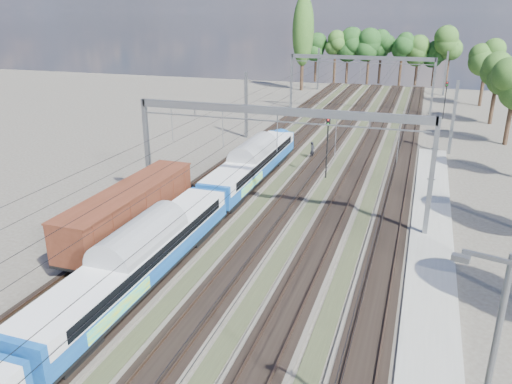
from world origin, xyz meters
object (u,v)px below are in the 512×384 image
(emu_train, at_px, (137,254))
(signal_far, at_px, (446,96))
(signal_near, at_px, (327,141))
(worker, at_px, (312,150))
(freight_boxcar, at_px, (130,209))

(emu_train, relative_size, signal_far, 10.72)
(signal_near, distance_m, signal_far, 36.33)
(worker, relative_size, signal_near, 0.32)
(worker, bearing_deg, signal_far, -9.81)
(worker, height_order, signal_far, signal_far)
(emu_train, relative_size, worker, 32.04)
(worker, distance_m, signal_far, 31.48)
(signal_near, bearing_deg, freight_boxcar, -110.26)
(emu_train, distance_m, signal_far, 61.88)
(emu_train, distance_m, signal_near, 25.62)
(signal_near, bearing_deg, worker, 123.94)
(emu_train, xyz_separation_m, signal_far, (17.93, 59.22, 1.13))
(freight_boxcar, relative_size, signal_far, 2.50)
(freight_boxcar, xyz_separation_m, signal_far, (22.43, 52.74, 1.38))
(freight_boxcar, relative_size, signal_near, 2.36)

